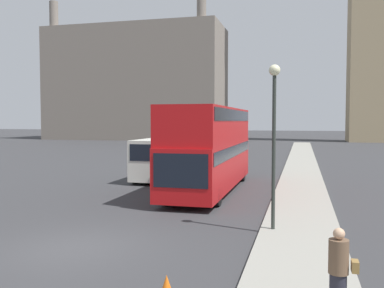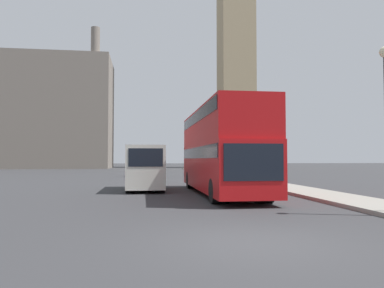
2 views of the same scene
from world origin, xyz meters
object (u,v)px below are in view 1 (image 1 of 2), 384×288
object	(u,v)px
white_van	(159,158)
street_lamp	(274,120)
parked_sedan	(213,150)
pedestrian	(339,272)
red_double_decker_bus	(210,145)

from	to	relation	value
white_van	street_lamp	size ratio (longest dim) A/B	0.99
white_van	street_lamp	world-z (taller)	street_lamp
street_lamp	parked_sedan	distance (m)	29.39
pedestrian	parked_sedan	xyz separation A→B (m)	(-9.32, 34.10, -0.28)
white_van	pedestrian	distance (m)	18.91
white_van	parked_sedan	bearing A→B (deg)	90.98
red_double_decker_bus	white_van	size ratio (longest dim) A/B	2.16
red_double_decker_bus	street_lamp	bearing A→B (deg)	-64.42
red_double_decker_bus	pedestrian	world-z (taller)	red_double_decker_bus
street_lamp	parked_sedan	bearing A→B (deg)	105.45
red_double_decker_bus	parked_sedan	bearing A→B (deg)	101.31
pedestrian	red_double_decker_bus	bearing A→B (deg)	110.96
parked_sedan	red_double_decker_bus	bearing A→B (deg)	-78.69
pedestrian	parked_sedan	world-z (taller)	pedestrian
street_lamp	parked_sedan	xyz separation A→B (m)	(-7.79, 28.18, -2.97)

